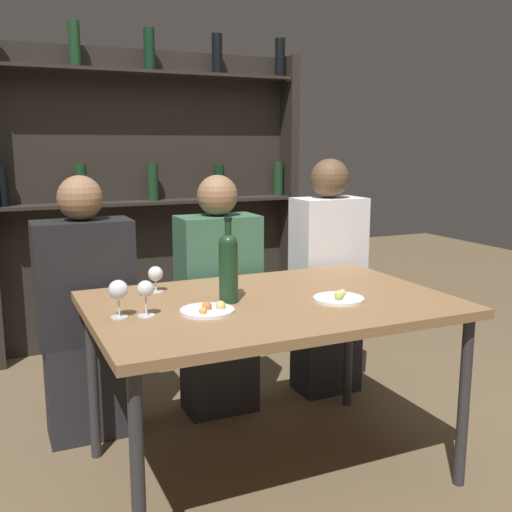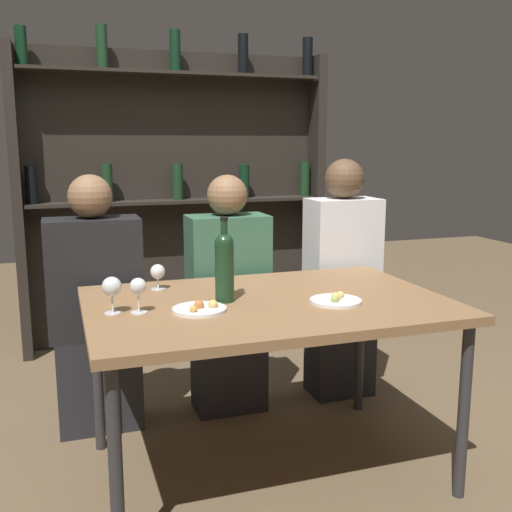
# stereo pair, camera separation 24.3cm
# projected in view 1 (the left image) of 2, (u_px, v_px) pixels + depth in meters

# --- Properties ---
(ground_plane) EXTENTS (10.00, 10.00, 0.00)m
(ground_plane) POSITION_uv_depth(u_px,v_px,m) (270.00, 469.00, 2.47)
(ground_plane) COLOR brown
(dining_table) EXTENTS (1.39, 0.93, 0.72)m
(dining_table) POSITION_uv_depth(u_px,v_px,m) (271.00, 313.00, 2.34)
(dining_table) COLOR olive
(dining_table) RESTS_ON ground_plane
(wine_rack_wall) EXTENTS (2.01, 0.21, 2.02)m
(wine_rack_wall) POSITION_uv_depth(u_px,v_px,m) (151.00, 190.00, 3.88)
(wine_rack_wall) COLOR #28231E
(wine_rack_wall) RESTS_ON ground_plane
(wine_bottle) EXTENTS (0.07, 0.07, 0.33)m
(wine_bottle) POSITION_uv_depth(u_px,v_px,m) (228.00, 265.00, 2.27)
(wine_bottle) COLOR #19381E
(wine_bottle) RESTS_ON dining_table
(wine_glass_0) EXTENTS (0.07, 0.07, 0.13)m
(wine_glass_0) POSITION_uv_depth(u_px,v_px,m) (118.00, 291.00, 2.08)
(wine_glass_0) COLOR silver
(wine_glass_0) RESTS_ON dining_table
(wine_glass_1) EXTENTS (0.06, 0.06, 0.11)m
(wine_glass_1) POSITION_uv_depth(u_px,v_px,m) (156.00, 275.00, 2.44)
(wine_glass_1) COLOR silver
(wine_glass_1) RESTS_ON dining_table
(wine_glass_2) EXTENTS (0.06, 0.06, 0.13)m
(wine_glass_2) POSITION_uv_depth(u_px,v_px,m) (146.00, 291.00, 2.09)
(wine_glass_2) COLOR silver
(wine_glass_2) RESTS_ON dining_table
(food_plate_0) EXTENTS (0.20, 0.20, 0.04)m
(food_plate_0) POSITION_uv_depth(u_px,v_px,m) (339.00, 298.00, 2.32)
(food_plate_0) COLOR white
(food_plate_0) RESTS_ON dining_table
(food_plate_1) EXTENTS (0.20, 0.20, 0.04)m
(food_plate_1) POSITION_uv_depth(u_px,v_px,m) (208.00, 310.00, 2.16)
(food_plate_1) COLOR white
(food_plate_1) RESTS_ON dining_table
(seated_person_left) EXTENTS (0.42, 0.22, 1.19)m
(seated_person_left) POSITION_uv_depth(u_px,v_px,m) (87.00, 318.00, 2.67)
(seated_person_left) COLOR #26262B
(seated_person_left) RESTS_ON ground_plane
(seated_person_center) EXTENTS (0.38, 0.22, 1.18)m
(seated_person_center) POSITION_uv_depth(u_px,v_px,m) (219.00, 303.00, 2.92)
(seated_person_center) COLOR #26262B
(seated_person_center) RESTS_ON ground_plane
(seated_person_right) EXTENTS (0.36, 0.22, 1.25)m
(seated_person_right) POSITION_uv_depth(u_px,v_px,m) (327.00, 283.00, 3.17)
(seated_person_right) COLOR #26262B
(seated_person_right) RESTS_ON ground_plane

